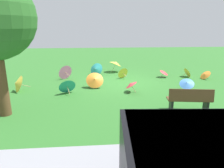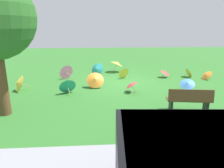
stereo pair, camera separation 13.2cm
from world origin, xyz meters
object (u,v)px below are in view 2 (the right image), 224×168
at_px(parasol_yellow_2, 189,72).
at_px(parasol_yellow_1, 117,63).
at_px(parasol_orange_1, 206,75).
at_px(parasol_teal_0, 67,85).
at_px(parasol_orange_0, 95,79).
at_px(parasol_red_1, 165,72).
at_px(parasol_red_0, 131,84).
at_px(parasol_teal_1, 97,69).
at_px(parasol_pink_1, 66,72).
at_px(parasol_blue_0, 188,83).
at_px(parasol_yellow_4, 18,83).
at_px(parasol_yellow_0, 123,73).
at_px(park_bench, 189,100).

bearing_deg(parasol_yellow_2, parasol_yellow_1, -22.60).
height_order(parasol_orange_1, parasol_teal_0, parasol_teal_0).
height_order(parasol_orange_0, parasol_orange_1, parasol_orange_0).
bearing_deg(parasol_yellow_1, parasol_red_1, 147.53).
xyz_separation_m(parasol_red_0, parasol_red_1, (-2.61, -2.79, -0.07)).
bearing_deg(parasol_teal_1, parasol_pink_1, 23.12).
height_order(parasol_yellow_2, parasol_pink_1, parasol_pink_1).
bearing_deg(parasol_blue_0, parasol_orange_1, -135.03).
bearing_deg(parasol_yellow_4, parasol_yellow_0, -157.10).
height_order(parasol_yellow_2, parasol_teal_1, parasol_teal_1).
bearing_deg(parasol_orange_1, park_bench, 55.74).
distance_m(park_bench, parasol_pink_1, 7.51).
xyz_separation_m(park_bench, parasol_teal_0, (4.81, -2.55, -0.08)).
distance_m(parasol_red_0, parasol_blue_0, 2.81).
height_order(park_bench, parasol_orange_0, park_bench).
bearing_deg(parasol_pink_1, parasol_teal_0, 99.78).
bearing_deg(parasol_yellow_4, parasol_pink_1, -129.17).
bearing_deg(parasol_red_0, parasol_teal_1, -65.66).
bearing_deg(parasol_teal_0, parasol_pink_1, -80.22).
distance_m(parasol_yellow_0, parasol_orange_1, 4.99).
distance_m(parasol_orange_1, parasol_teal_0, 8.22).
relative_size(parasol_yellow_1, parasol_blue_0, 1.27).
distance_m(park_bench, parasol_blue_0, 2.73).
bearing_deg(parasol_yellow_0, parasol_pink_1, -1.40).
bearing_deg(parasol_yellow_2, parasol_blue_0, 64.23).
distance_m(parasol_yellow_0, parasol_yellow_2, 4.17).
bearing_deg(parasol_blue_0, parasol_teal_1, -38.95).
bearing_deg(parasol_red_0, parasol_orange_1, -156.47).
distance_m(parasol_orange_0, parasol_pink_1, 2.72).
bearing_deg(parasol_red_0, parasol_orange_0, -25.28).
xyz_separation_m(parasol_yellow_0, parasol_teal_0, (3.01, 2.69, 0.04)).
height_order(parasol_red_1, parasol_teal_1, parasol_teal_1).
bearing_deg(parasol_orange_1, parasol_red_0, 23.53).
relative_size(parasol_yellow_0, parasol_yellow_2, 1.15).
distance_m(parasol_red_0, parasol_yellow_2, 4.99).
bearing_deg(parasol_teal_0, parasol_yellow_2, -159.36).
distance_m(parasol_yellow_2, parasol_pink_1, 7.66).
height_order(parasol_yellow_0, parasol_yellow_2, parasol_yellow_0).
relative_size(parasol_yellow_0, parasol_orange_1, 1.04).
relative_size(parasol_red_1, parasol_blue_0, 0.84).
bearing_deg(parasol_yellow_0, parasol_yellow_1, -83.14).
height_order(parasol_yellow_1, parasol_orange_1, parasol_yellow_1).
height_order(parasol_yellow_0, parasol_teal_0, parasol_teal_0).
height_order(parasol_yellow_4, parasol_blue_0, parasol_yellow_4).
xyz_separation_m(park_bench, parasol_yellow_0, (1.81, -5.25, -0.12)).
height_order(parasol_orange_1, parasol_pink_1, parasol_pink_1).
bearing_deg(parasol_yellow_1, parasol_orange_1, 154.48).
relative_size(parasol_yellow_0, parasol_blue_0, 0.83).
bearing_deg(parasol_orange_0, parasol_red_0, 154.72).
height_order(parasol_teal_0, parasol_yellow_4, parasol_yellow_4).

